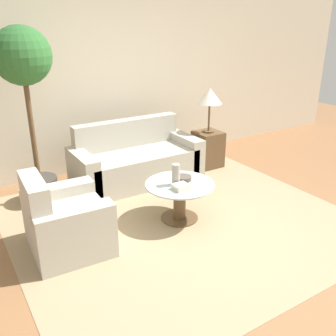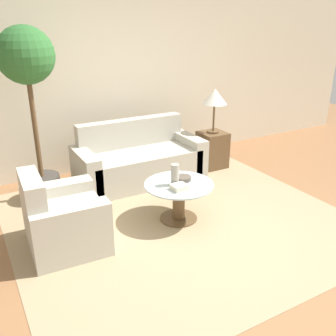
# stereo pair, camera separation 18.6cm
# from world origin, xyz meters

# --- Properties ---
(ground_plane) EXTENTS (14.00, 14.00, 0.00)m
(ground_plane) POSITION_xyz_m (0.00, 0.00, 0.00)
(ground_plane) COLOR #8E603D
(wall_back) EXTENTS (10.00, 0.06, 2.60)m
(wall_back) POSITION_xyz_m (0.00, 2.68, 1.30)
(wall_back) COLOR beige
(wall_back) RESTS_ON ground_plane
(rug) EXTENTS (3.66, 3.40, 0.01)m
(rug) POSITION_xyz_m (-0.04, 0.62, 0.00)
(rug) COLOR tan
(rug) RESTS_ON ground_plane
(sofa_main) EXTENTS (1.78, 0.80, 0.85)m
(sofa_main) POSITION_xyz_m (0.05, 1.89, 0.29)
(sofa_main) COLOR #B2AD9E
(sofa_main) RESTS_ON ground_plane
(armchair) EXTENTS (0.77, 0.84, 0.81)m
(armchair) POSITION_xyz_m (-1.36, 0.71, 0.28)
(armchair) COLOR #B2AD9E
(armchair) RESTS_ON ground_plane
(coffee_table) EXTENTS (0.78, 0.78, 0.45)m
(coffee_table) POSITION_xyz_m (-0.04, 0.62, 0.29)
(coffee_table) COLOR brown
(coffee_table) RESTS_ON ground_plane
(side_table) EXTENTS (0.39, 0.39, 0.56)m
(side_table) POSITION_xyz_m (1.28, 1.80, 0.28)
(side_table) COLOR brown
(side_table) RESTS_ON ground_plane
(table_lamp) EXTENTS (0.37, 0.37, 0.66)m
(table_lamp) POSITION_xyz_m (1.28, 1.80, 1.09)
(table_lamp) COLOR brown
(table_lamp) RESTS_ON side_table
(potted_plant) EXTENTS (0.66, 0.66, 2.12)m
(potted_plant) POSITION_xyz_m (-1.28, 1.94, 1.49)
(potted_plant) COLOR #3D3833
(potted_plant) RESTS_ON ground_plane
(vase) EXTENTS (0.09, 0.09, 0.24)m
(vase) POSITION_xyz_m (-0.09, 0.62, 0.57)
(vase) COLOR #9E998E
(vase) RESTS_ON coffee_table
(bowl) EXTENTS (0.18, 0.18, 0.05)m
(bowl) POSITION_xyz_m (0.05, 0.68, 0.47)
(bowl) COLOR brown
(bowl) RESTS_ON coffee_table
(book_stack) EXTENTS (0.17, 0.15, 0.06)m
(book_stack) POSITION_xyz_m (-0.11, 0.48, 0.48)
(book_stack) COLOR beige
(book_stack) RESTS_ON coffee_table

